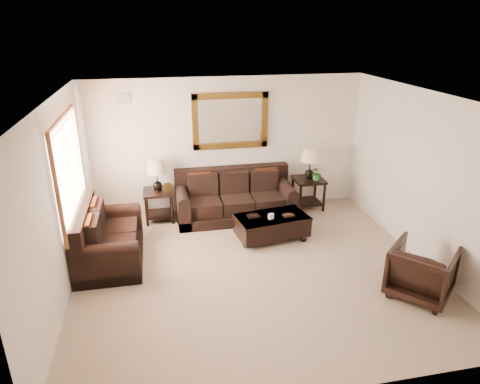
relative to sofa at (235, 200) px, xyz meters
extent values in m
cube|color=gray|center=(-0.08, -2.05, -0.34)|extent=(5.50, 5.00, 0.01)
cube|color=white|center=(-0.08, -2.05, 2.36)|extent=(5.50, 5.00, 0.01)
cube|color=silver|center=(-0.08, 0.45, 1.01)|extent=(5.50, 0.01, 2.70)
cube|color=silver|center=(-0.08, -4.55, 1.01)|extent=(5.50, 0.01, 2.70)
cube|color=silver|center=(-2.83, -2.05, 1.01)|extent=(0.01, 5.00, 2.70)
cube|color=silver|center=(2.67, -2.05, 1.01)|extent=(0.01, 5.00, 2.70)
cube|color=white|center=(-2.82, -1.15, 1.21)|extent=(0.01, 1.80, 1.50)
cube|color=brown|center=(-2.78, -1.15, 2.00)|extent=(0.06, 1.96, 0.08)
cube|color=brown|center=(-2.78, -1.15, 0.42)|extent=(0.06, 1.96, 0.08)
cube|color=brown|center=(-2.78, -2.09, 1.21)|extent=(0.06, 0.08, 1.50)
cube|color=brown|center=(-2.78, -0.21, 1.21)|extent=(0.06, 0.08, 1.50)
cube|color=brown|center=(-2.78, -1.15, 1.21)|extent=(0.05, 0.05, 1.50)
cube|color=#4C2D0F|center=(0.00, 0.42, 1.51)|extent=(1.50, 0.06, 1.10)
cube|color=white|center=(0.00, 0.44, 1.51)|extent=(1.26, 0.01, 0.86)
cube|color=#999999|center=(-1.98, 0.43, 2.01)|extent=(0.25, 0.02, 0.18)
cube|color=black|center=(0.00, -0.06, -0.25)|extent=(2.31, 1.00, 0.19)
cube|color=black|center=(0.00, 0.32, 0.37)|extent=(2.31, 0.23, 0.47)
cube|color=black|center=(-0.62, -0.08, -0.01)|extent=(0.59, 0.82, 0.28)
cube|color=black|center=(0.00, -0.08, -0.01)|extent=(0.59, 0.82, 0.28)
cube|color=black|center=(0.62, -0.08, -0.01)|extent=(0.59, 0.82, 0.28)
cube|color=black|center=(-1.04, -0.06, -0.06)|extent=(0.23, 1.00, 0.56)
cylinder|color=black|center=(-1.04, -0.06, 0.21)|extent=(0.23, 0.98, 0.23)
cube|color=black|center=(1.04, -0.06, -0.06)|extent=(0.23, 1.00, 0.56)
cylinder|color=black|center=(1.04, -0.06, 0.21)|extent=(0.23, 0.98, 0.23)
cube|color=#56230B|center=(-0.67, 0.13, 0.36)|extent=(0.44, 0.19, 0.45)
cube|color=#56230B|center=(0.67, 0.13, 0.36)|extent=(0.44, 0.19, 0.45)
cube|color=black|center=(-2.31, -1.26, -0.25)|extent=(1.00, 1.68, 0.19)
cube|color=black|center=(-2.70, -1.26, 0.37)|extent=(0.23, 1.68, 0.47)
cube|color=black|center=(-2.29, -1.57, -0.01)|extent=(0.82, 0.58, 0.28)
cube|color=black|center=(-2.29, -0.96, -0.01)|extent=(0.82, 0.58, 0.28)
cube|color=black|center=(-2.31, -1.99, -0.06)|extent=(1.00, 0.23, 0.56)
cylinder|color=black|center=(-2.31, -1.99, 0.21)|extent=(0.98, 0.23, 0.23)
cube|color=black|center=(-2.31, -0.54, -0.06)|extent=(1.00, 0.23, 0.56)
cylinder|color=black|center=(-2.31, -0.54, 0.21)|extent=(0.98, 0.23, 0.23)
cube|color=#56230B|center=(-2.50, -1.62, 0.36)|extent=(0.19, 0.44, 0.45)
cube|color=#56230B|center=(-2.50, -0.91, 0.36)|extent=(0.19, 0.44, 0.45)
cube|color=black|center=(-1.49, 0.13, 0.25)|extent=(0.57, 0.57, 0.05)
cube|color=black|center=(-1.49, 0.13, -0.22)|extent=(0.48, 0.48, 0.03)
cylinder|color=black|center=(-1.73, -0.11, -0.06)|extent=(0.05, 0.05, 0.57)
cylinder|color=black|center=(-1.25, -0.11, -0.06)|extent=(0.05, 0.05, 0.57)
cylinder|color=black|center=(-1.73, 0.37, -0.06)|extent=(0.05, 0.05, 0.57)
cylinder|color=black|center=(-1.25, 0.37, -0.06)|extent=(0.05, 0.05, 0.57)
sphere|color=black|center=(-1.49, 0.13, 0.38)|extent=(0.18, 0.18, 0.18)
cylinder|color=black|center=(-1.49, 0.13, 0.57)|extent=(0.02, 0.02, 0.37)
cone|color=#CEAE89|center=(-1.49, 0.13, 0.77)|extent=(0.39, 0.39, 0.27)
cube|color=#4C2D0F|center=(-1.30, 0.03, 0.37)|extent=(0.16, 0.10, 0.18)
cube|color=black|center=(1.58, 0.12, 0.28)|extent=(0.59, 0.59, 0.05)
cube|color=black|center=(1.58, 0.12, -0.21)|extent=(0.50, 0.50, 0.03)
cylinder|color=black|center=(1.33, -0.14, -0.05)|extent=(0.05, 0.05, 0.59)
cylinder|color=black|center=(1.84, -0.14, -0.05)|extent=(0.05, 0.05, 0.59)
cylinder|color=black|center=(1.33, 0.37, -0.05)|extent=(0.05, 0.05, 0.59)
cylinder|color=black|center=(1.84, 0.37, -0.05)|extent=(0.05, 0.05, 0.59)
sphere|color=black|center=(1.58, 0.12, 0.41)|extent=(0.18, 0.18, 0.18)
cylinder|color=black|center=(1.58, 0.12, 0.61)|extent=(0.03, 0.03, 0.39)
cone|color=#CEAE89|center=(1.58, 0.12, 0.82)|extent=(0.41, 0.41, 0.28)
sphere|color=black|center=(-0.05, -1.30, -0.30)|extent=(0.12, 0.12, 0.12)
sphere|color=black|center=(1.00, -1.30, -0.30)|extent=(0.12, 0.12, 0.12)
sphere|color=black|center=(-0.05, -0.82, -0.30)|extent=(0.12, 0.12, 0.12)
sphere|color=black|center=(1.00, -0.82, -0.30)|extent=(0.12, 0.12, 0.12)
cube|color=black|center=(0.48, -1.06, -0.09)|extent=(1.34, 0.86, 0.35)
cube|color=black|center=(0.48, -1.06, 0.07)|extent=(1.36, 0.87, 0.04)
cube|color=black|center=(0.14, -1.01, 0.10)|extent=(0.23, 0.17, 0.03)
cube|color=black|center=(0.76, -1.11, 0.10)|extent=(0.21, 0.16, 0.02)
cube|color=white|center=(0.43, -1.15, 0.14)|extent=(0.10, 0.09, 0.10)
imported|color=black|center=(2.09, -3.14, 0.08)|extent=(1.11, 1.12, 0.84)
imported|color=#286121|center=(1.71, 0.01, 0.42)|extent=(0.30, 0.33, 0.23)
camera|label=1|loc=(-1.46, -7.71, 3.33)|focal=32.00mm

